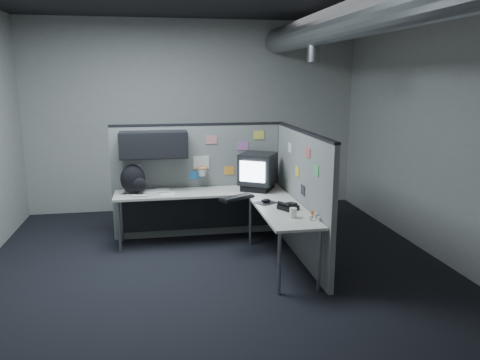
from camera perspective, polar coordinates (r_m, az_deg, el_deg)
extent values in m
cube|color=black|center=(5.74, -2.81, -10.82)|extent=(5.60, 5.60, 0.01)
cube|color=#9E9E99|center=(8.09, -5.51, 7.70)|extent=(5.60, 0.01, 3.20)
cube|color=#9E9E99|center=(2.60, 4.78, -2.26)|extent=(5.60, 0.01, 3.20)
cube|color=#9E9E99|center=(6.31, 23.31, 5.43)|extent=(0.01, 5.60, 3.20)
cylinder|color=slate|center=(5.65, 11.84, 18.19)|extent=(0.40, 5.49, 0.40)
cylinder|color=slate|center=(6.38, 8.98, 15.35)|extent=(0.16, 0.16, 0.30)
cube|color=slate|center=(6.72, -5.03, -0.16)|extent=(2.43, 0.06, 1.60)
cube|color=black|center=(6.59, -5.16, 6.77)|extent=(2.43, 0.07, 0.03)
cube|color=black|center=(6.92, 4.79, 0.21)|extent=(0.07, 0.07, 1.60)
cube|color=black|center=(6.39, -10.47, 4.28)|extent=(0.90, 0.35, 0.35)
cube|color=black|center=(6.22, -10.48, 4.06)|extent=(0.90, 0.02, 0.33)
cube|color=silver|center=(6.63, -4.74, 2.14)|extent=(0.22, 0.02, 0.18)
torus|color=#D85914|center=(6.55, -4.66, 1.49)|extent=(0.16, 0.16, 0.01)
cone|color=white|center=(6.56, -4.65, 0.97)|extent=(0.14, 0.14, 0.11)
cube|color=silver|center=(6.62, -12.51, 1.35)|extent=(0.15, 0.01, 0.12)
cube|color=#D87F7F|center=(6.60, -3.49, 4.93)|extent=(0.15, 0.01, 0.12)
cube|color=orange|center=(6.70, -1.32, 1.17)|extent=(0.15, 0.01, 0.12)
cube|color=#B266B2|center=(6.68, 0.36, 4.17)|extent=(0.15, 0.01, 0.12)
cube|color=#E5D84C|center=(6.70, 2.31, 5.49)|extent=(0.15, 0.01, 0.12)
cube|color=#337FCC|center=(6.66, -5.58, 0.59)|extent=(0.15, 0.01, 0.12)
cube|color=slate|center=(5.90, 7.48, -1.98)|extent=(0.06, 2.23, 1.60)
cube|color=black|center=(5.76, 7.71, 5.91)|extent=(0.07, 2.23, 0.03)
cube|color=silver|center=(6.19, 6.11, 3.93)|extent=(0.01, 0.15, 0.12)
cube|color=gold|center=(5.91, 6.99, 1.03)|extent=(0.01, 0.15, 0.12)
cube|color=#CC4C4C|center=(5.48, 8.30, 3.29)|extent=(0.01, 0.15, 0.12)
cube|color=gray|center=(6.50, 5.42, 0.76)|extent=(0.01, 0.15, 0.12)
cube|color=#4CB266|center=(5.23, 9.27, 1.15)|extent=(0.01, 0.15, 0.12)
cube|color=#26262D|center=(5.71, 7.68, -1.23)|extent=(0.01, 0.15, 0.12)
cube|color=beige|center=(6.42, -4.89, -1.52)|extent=(2.30, 0.56, 0.03)
cube|color=beige|center=(5.57, 5.21, -3.70)|extent=(0.56, 1.55, 0.03)
cube|color=black|center=(6.72, -5.02, -3.68)|extent=(2.18, 0.02, 0.55)
cylinder|color=gray|center=(6.31, -14.49, -5.58)|extent=(0.04, 0.04, 0.70)
cylinder|color=gray|center=(6.73, -14.23, -4.44)|extent=(0.04, 0.04, 0.70)
cylinder|color=gray|center=(6.40, 1.27, -4.91)|extent=(0.04, 0.04, 0.70)
cylinder|color=gray|center=(4.99, 4.80, -10.08)|extent=(0.04, 0.04, 0.70)
cylinder|color=gray|center=(5.12, 9.64, -9.64)|extent=(0.04, 0.04, 0.70)
cube|color=black|center=(6.50, 2.17, -0.80)|extent=(0.54, 0.55, 0.09)
cube|color=black|center=(6.45, 2.19, 1.41)|extent=(0.61, 0.61, 0.43)
cube|color=#D1E5F9|center=(6.22, 1.51, 1.02)|extent=(0.31, 0.19, 0.28)
cube|color=black|center=(5.98, -0.39, -2.22)|extent=(0.49, 0.39, 0.03)
cube|color=black|center=(5.98, -0.39, -2.03)|extent=(0.44, 0.35, 0.01)
cube|color=black|center=(5.82, 3.18, -2.78)|extent=(0.31, 0.29, 0.01)
ellipsoid|color=black|center=(5.81, 3.19, -2.52)|extent=(0.13, 0.11, 0.05)
cube|color=black|center=(5.55, 5.88, -3.32)|extent=(0.26, 0.26, 0.05)
cylinder|color=black|center=(5.50, 5.35, -2.94)|extent=(0.13, 0.18, 0.04)
cube|color=black|center=(5.57, 6.34, -2.88)|extent=(0.13, 0.14, 0.02)
cylinder|color=silver|center=(5.22, 9.19, -4.39)|extent=(0.05, 0.05, 0.07)
cylinder|color=silver|center=(5.17, 8.61, -4.59)|extent=(0.05, 0.05, 0.06)
cylinder|color=silver|center=(5.16, 9.58, -4.70)|extent=(0.04, 0.04, 0.05)
cylinder|color=#D85914|center=(5.26, 8.83, -4.18)|extent=(0.05, 0.05, 0.08)
cylinder|color=silver|center=(5.23, 6.49, -4.00)|extent=(0.09, 0.09, 0.11)
cube|color=white|center=(6.34, -8.79, -1.65)|extent=(0.21, 0.29, 0.00)
cube|color=white|center=(6.49, -10.70, -1.36)|extent=(0.21, 0.28, 0.00)
cube|color=white|center=(6.43, -12.78, -1.56)|extent=(0.21, 0.28, 0.00)
cube|color=white|center=(6.52, -9.48, -1.21)|extent=(0.21, 0.28, 0.00)
cube|color=white|center=(6.35, -12.06, -1.66)|extent=(0.21, 0.28, 0.00)
cube|color=white|center=(6.55, -13.43, -1.28)|extent=(0.22, 0.29, 0.00)
ellipsoid|color=black|center=(6.38, -12.92, 0.09)|extent=(0.39, 0.34, 0.40)
ellipsoid|color=black|center=(6.28, -12.14, -0.56)|extent=(0.20, 0.16, 0.18)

